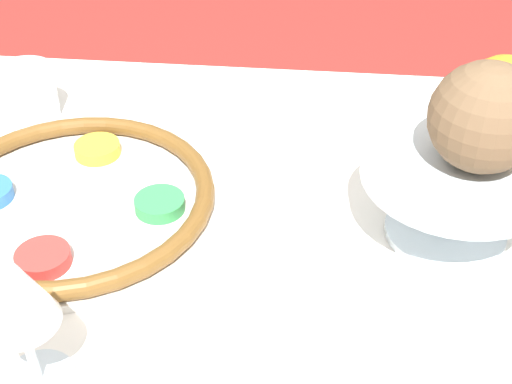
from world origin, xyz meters
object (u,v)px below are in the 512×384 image
at_px(orange_fruit, 503,99).
at_px(coconut, 485,117).
at_px(cup_near, 28,93).
at_px(seder_plate, 73,200).
at_px(fruit_stand, 457,174).
at_px(wine_glass, 13,293).

xyz_separation_m(orange_fruit, coconut, (-0.03, -0.05, 0.01)).
bearing_deg(cup_near, orange_fruit, -15.39).
relative_size(seder_plate, orange_fruit, 3.66).
height_order(orange_fruit, coconut, coconut).
distance_m(fruit_stand, cup_near, 0.53).
bearing_deg(orange_fruit, wine_glass, -146.70).
bearing_deg(fruit_stand, wine_glass, -147.83).
relative_size(wine_glass, coconut, 1.44).
bearing_deg(seder_plate, fruit_stand, 0.23).
bearing_deg(cup_near, coconut, -21.34).
height_order(coconut, cup_near, coconut).
bearing_deg(coconut, wine_glass, -150.72).
xyz_separation_m(seder_plate, fruit_stand, (0.39, 0.00, 0.06)).
height_order(fruit_stand, orange_fruit, orange_fruit).
distance_m(coconut, cup_near, 0.56).
bearing_deg(seder_plate, orange_fruit, 4.69).
height_order(seder_plate, wine_glass, wine_glass).
bearing_deg(cup_near, seder_plate, -58.28).
bearing_deg(wine_glass, seder_plate, 99.58).
distance_m(seder_plate, coconut, 0.42).
height_order(orange_fruit, cup_near, orange_fruit).
xyz_separation_m(coconut, cup_near, (-0.51, 0.20, -0.12)).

